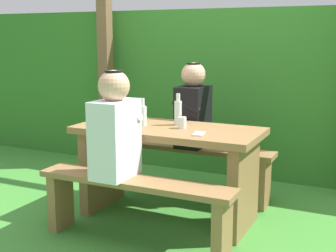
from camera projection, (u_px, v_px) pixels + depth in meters
name	position (u px, v px, depth m)	size (l,w,h in m)	color
ground_plane	(168.00, 217.00, 3.63)	(12.00, 12.00, 0.00)	#3D8431
hedge_backdrop	(237.00, 89.00, 5.03)	(6.40, 0.98, 1.66)	#317126
pergola_post_left	(105.00, 64.00, 4.91)	(0.12, 0.12, 2.21)	brown
picnic_table	(168.00, 156.00, 3.54)	(1.40, 0.64, 0.72)	olive
bench_near	(134.00, 198.00, 3.11)	(1.40, 0.24, 0.46)	olive
bench_far	(194.00, 161.00, 4.04)	(1.40, 0.24, 0.46)	olive
person_white_shirt	(115.00, 128.00, 3.08)	(0.25, 0.35, 0.72)	silver
person_black_coat	(193.00, 108.00, 3.95)	(0.25, 0.35, 0.72)	black
drinking_glass	(182.00, 123.00, 3.45)	(0.06, 0.06, 0.09)	silver
bottle_left	(142.00, 115.00, 3.54)	(0.07, 0.07, 0.21)	silver
bottle_right	(178.00, 112.00, 3.57)	(0.06, 0.06, 0.24)	silver
cell_phone	(199.00, 134.00, 3.24)	(0.07, 0.14, 0.01)	silver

